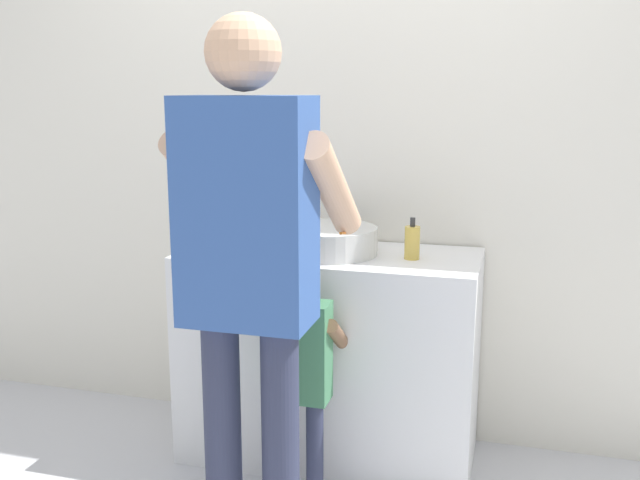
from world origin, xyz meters
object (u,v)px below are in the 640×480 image
Objects in this scene: toothbrush_cup at (243,232)px; child_toddler at (301,365)px; adult_parent at (249,246)px; soap_bottle at (412,242)px.

toothbrush_cup is 0.72m from child_toddler.
child_toddler is 0.59m from adult_parent.
soap_bottle is 0.65m from child_toddler.
toothbrush_cup is at bearing 113.36° from adult_parent.
toothbrush_cup is at bearing 131.58° from child_toddler.
adult_parent reaches higher than child_toddler.
soap_bottle is at bearing 48.46° from child_toddler.
toothbrush_cup reaches higher than child_toddler.
adult_parent is at bearing -103.86° from child_toddler.
soap_bottle is 0.18× the size of child_toddler.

